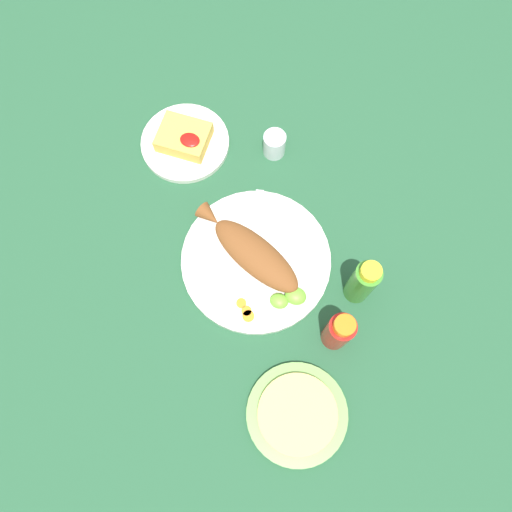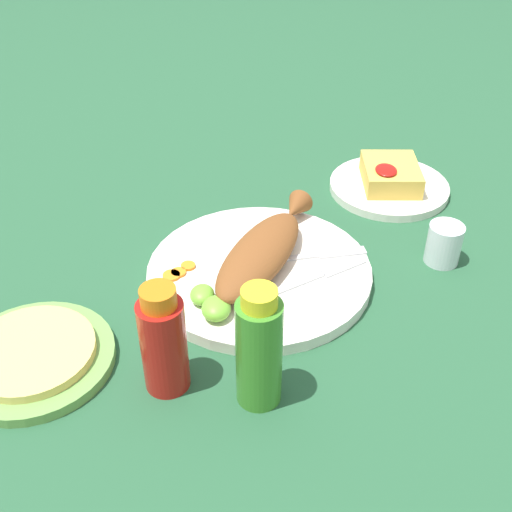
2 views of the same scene
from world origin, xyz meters
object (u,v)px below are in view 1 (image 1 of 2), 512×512
Objects in this scene: fork_near at (256,223)px; tortilla_plate at (297,414)px; side_plate_fries at (185,143)px; salt_cup at (274,145)px; hot_sauce_bottle_green at (363,280)px; fork_far at (277,228)px; fried_fish at (252,252)px; main_plate at (256,260)px; hot_sauce_bottle_red at (339,332)px.

fork_near is 0.40m from tortilla_plate.
salt_cup is at bearing 12.56° from side_plate_fries.
hot_sauce_bottle_green is at bearing -25.27° from side_plate_fries.
salt_cup is 0.21m from side_plate_fries.
salt_cup is (-0.02, 0.19, 0.01)m from fork_near.
fork_far is at bearing -28.37° from side_plate_fries.
side_plate_fries is at bearing 30.34° from fork_far.
salt_cup is (-0.03, 0.26, -0.01)m from fried_fish.
main_plate is 0.08m from fork_near.
fried_fish and salt_cup have the same top height.
hot_sauce_bottle_green reaches higher than side_plate_fries.
fried_fish is 0.08m from fork_near.
fork_far reaches higher than tortilla_plate.
hot_sauce_bottle_red reaches higher than salt_cup.
hot_sauce_bottle_red is 0.72× the size of tortilla_plate.
salt_cup is at bearing 134.76° from hot_sauce_bottle_green.
side_plate_fries is at bearing 161.16° from fried_fish.
tortilla_plate is (0.15, -0.36, -0.01)m from fork_far.
hot_sauce_bottle_green is 0.78× the size of side_plate_fries.
main_plate is 1.73× the size of fork_near.
fried_fish is at bearing 125.59° from fork_far.
hot_sauce_bottle_red reaches higher than fork_near.
hot_sauce_bottle_red is 2.33× the size of salt_cup.
side_plate_fries is 0.65m from tortilla_plate.
side_plate_fries is at bearing 45.62° from fork_near.
main_plate reaches higher than side_plate_fries.
fork_near is 0.30m from hot_sauce_bottle_red.
salt_cup is (-0.04, 0.27, 0.02)m from main_plate.
salt_cup is at bearing 120.98° from fried_fish.
fried_fish is at bearing -83.50° from salt_cup.
hot_sauce_bottle_red is 0.45m from salt_cup.
main_plate is at bearing -42.64° from side_plate_fries.
hot_sauce_bottle_red reaches higher than fork_far.
tortilla_plate is at bearing -50.35° from side_plate_fries.
fried_fish is at bearing -43.32° from side_plate_fries.
fried_fish is 0.24m from hot_sauce_bottle_red.
hot_sauce_bottle_green reaches higher than main_plate.
fried_fish is at bearing -179.13° from fork_near.
fried_fish is 1.63× the size of fork_far.
hot_sauce_bottle_green is (0.25, -0.07, 0.06)m from fork_near.
fried_fish is 1.70× the size of hot_sauce_bottle_green.
main_plate is 1.56× the size of side_plate_fries.
main_plate is at bearing 133.91° from fork_far.
tortilla_plate is (0.20, -0.35, -0.01)m from fork_near.
main_plate is at bearing 0.00° from fried_fish.
hot_sauce_bottle_green reaches higher than hot_sauce_bottle_red.
salt_cup reaches higher than tortilla_plate.
fork_near is (-0.03, 0.08, 0.01)m from main_plate.
hot_sauce_bottle_red is 0.18m from tortilla_plate.
hot_sauce_bottle_green is at bearing 79.86° from tortilla_plate.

